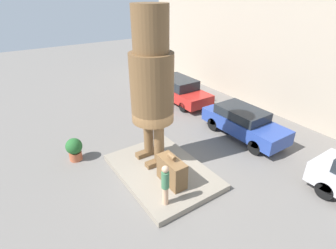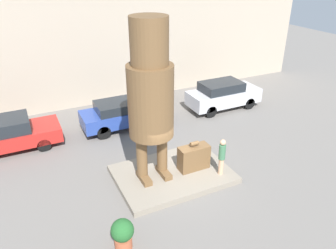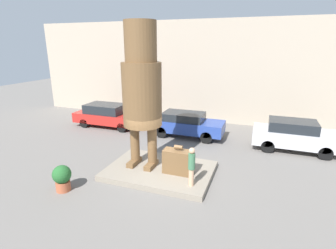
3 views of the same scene
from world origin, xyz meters
name	(u,v)px [view 3 (image 3 of 3)]	position (x,y,z in m)	size (l,w,h in m)	color
ground_plane	(160,173)	(0.00, 0.00, 0.00)	(60.00, 60.00, 0.00)	slate
pedestal	(160,171)	(0.00, 0.00, 0.12)	(4.54, 3.19, 0.24)	gray
building_backdrop	(207,72)	(0.00, 9.07, 3.56)	(28.00, 0.60, 7.12)	tan
statue_figure	(142,86)	(-0.83, 0.13, 3.82)	(1.66, 1.66, 6.13)	brown
giant_suitcase	(178,162)	(0.89, -0.14, 0.76)	(1.26, 0.55, 1.25)	brown
tourist	(192,165)	(1.68, -0.94, 1.09)	(0.27, 0.27, 1.56)	tan
parked_car_red	(108,115)	(-5.95, 5.22, 0.81)	(4.70, 1.83, 1.55)	#B2231E
parked_car_blue	(186,124)	(-0.30, 5.07, 0.81)	(4.46, 1.71, 1.50)	#284293
parked_car_silver	(295,135)	(5.73, 4.86, 0.87)	(4.29, 1.71, 1.65)	#B7B7BC
planter_pot	(62,177)	(-3.00, -2.62, 0.57)	(0.71, 0.71, 1.05)	#AD5638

